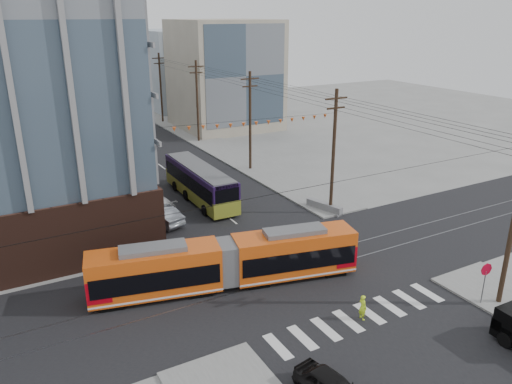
# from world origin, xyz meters

# --- Properties ---
(ground) EXTENTS (160.00, 160.00, 0.00)m
(ground) POSITION_xyz_m (0.00, 0.00, 0.00)
(ground) COLOR slate
(bg_bldg_ne_near) EXTENTS (14.00, 14.00, 16.00)m
(bg_bldg_ne_near) POSITION_xyz_m (16.00, 48.00, 8.00)
(bg_bldg_ne_near) COLOR gray
(bg_bldg_ne_near) RESTS_ON ground
(bg_bldg_ne_far) EXTENTS (16.00, 16.00, 14.00)m
(bg_bldg_ne_far) POSITION_xyz_m (18.00, 68.00, 7.00)
(bg_bldg_ne_far) COLOR #8C99A5
(bg_bldg_ne_far) RESTS_ON ground
(utility_pole_far) EXTENTS (0.30, 0.30, 11.00)m
(utility_pole_far) POSITION_xyz_m (8.50, 56.00, 5.50)
(utility_pole_far) COLOR black
(utility_pole_far) RESTS_ON ground
(streetcar) EXTENTS (17.48, 6.23, 3.35)m
(streetcar) POSITION_xyz_m (-5.15, 4.06, 1.67)
(streetcar) COLOR #D14C10
(streetcar) RESTS_ON ground
(city_bus) EXTENTS (2.64, 11.96, 3.39)m
(city_bus) POSITION_xyz_m (-0.33, 19.77, 1.69)
(city_bus) COLOR #24113F
(city_bus) RESTS_ON ground
(parked_car_silver) EXTENTS (2.89, 5.04, 1.57)m
(parked_car_silver) POSITION_xyz_m (-5.55, 15.97, 0.79)
(parked_car_silver) COLOR #8F959E
(parked_car_silver) RESTS_ON ground
(parked_car_white) EXTENTS (3.16, 5.35, 1.45)m
(parked_car_white) POSITION_xyz_m (-5.11, 19.15, 0.73)
(parked_car_white) COLOR silver
(parked_car_white) RESTS_ON ground
(parked_car_grey) EXTENTS (2.86, 5.06, 1.34)m
(parked_car_grey) POSITION_xyz_m (-5.92, 26.13, 0.67)
(parked_car_grey) COLOR slate
(parked_car_grey) RESTS_ON ground
(pedestrian) EXTENTS (0.39, 0.58, 1.57)m
(pedestrian) POSITION_xyz_m (0.04, -3.19, 0.78)
(pedestrian) COLOR #CBF524
(pedestrian) RESTS_ON ground
(stop_sign) EXTENTS (0.92, 0.92, 2.66)m
(stop_sign) POSITION_xyz_m (7.37, -5.59, 1.33)
(stop_sign) COLOR #AB001C
(stop_sign) RESTS_ON ground
(jersey_barrier) EXTENTS (1.82, 3.82, 0.75)m
(jersey_barrier) POSITION_xyz_m (8.30, 11.64, 0.37)
(jersey_barrier) COLOR #5F5D63
(jersey_barrier) RESTS_ON ground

